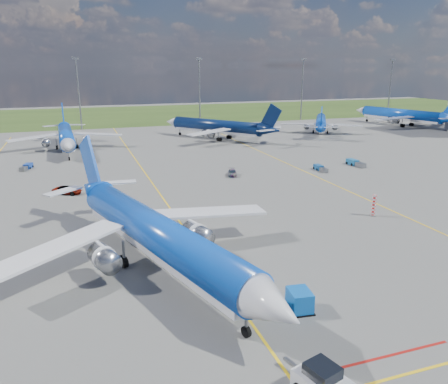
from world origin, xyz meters
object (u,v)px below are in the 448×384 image
object	(u,v)px
warning_post	(374,205)
uld_container	(300,300)
baggage_tug_w	(320,168)
baggage_tug_c	(26,167)
bg_jet_n	(216,139)
service_car_b	(67,190)
main_airliner	(159,269)
bg_jet_ene	(400,126)
service_car_c	(232,173)
bg_jet_nnw	(68,150)
bg_jet_ne	(320,132)
baggage_tug_e	(355,163)

from	to	relation	value
warning_post	uld_container	size ratio (longest dim) A/B	1.34
baggage_tug_w	baggage_tug_c	distance (m)	58.93
bg_jet_n	uld_container	bearing A→B (deg)	39.48
bg_jet_n	service_car_b	distance (m)	59.69
main_airliner	baggage_tug_w	xyz separation A→B (m)	(38.59, 33.15, 0.45)
bg_jet_ene	service_car_c	xyz separation A→B (m)	(-79.46, -48.52, 0.57)
service_car_b	bg_jet_nnw	bearing A→B (deg)	26.27
bg_jet_n	baggage_tug_c	distance (m)	52.99
service_car_c	bg_jet_ne	bearing A→B (deg)	61.97
main_airliner	uld_container	xyz separation A→B (m)	(9.91, -11.47, 0.90)
warning_post	baggage_tug_c	size ratio (longest dim) A/B	0.67
warning_post	main_airliner	distance (m)	32.06
bg_jet_n	main_airliner	world-z (taller)	main_airliner
bg_jet_nnw	uld_container	bearing A→B (deg)	-79.17
warning_post	service_car_c	xyz separation A→B (m)	(-10.70, 27.86, -0.93)
bg_jet_ene	baggage_tug_c	bearing A→B (deg)	-1.10
main_airliner	baggage_tug_w	bearing A→B (deg)	23.58
bg_jet_n	service_car_b	size ratio (longest dim) A/B	8.64
bg_jet_ene	service_car_b	xyz separation A→B (m)	(-108.98, -51.36, 0.64)
bg_jet_n	service_car_b	bearing A→B (deg)	11.07
bg_jet_nnw	baggage_tug_e	world-z (taller)	bg_jet_nnw
bg_jet_nnw	service_car_c	size ratio (longest dim) A/B	9.82
bg_jet_n	baggage_tug_c	bearing A→B (deg)	-11.19
uld_container	baggage_tug_w	world-z (taller)	uld_container
bg_jet_n	service_car_b	world-z (taller)	bg_jet_n
uld_container	service_car_b	size ratio (longest dim) A/B	0.48
bg_jet_nnw	baggage_tug_e	distance (m)	68.05
warning_post	bg_jet_n	bearing A→B (deg)	90.34
bg_jet_n	bg_jet_ne	xyz separation A→B (m)	(34.75, 1.93, 0.00)
bg_jet_n	baggage_tug_w	bearing A→B (deg)	63.02
main_airliner	service_car_b	distance (m)	33.18
uld_container	baggage_tug_c	xyz separation A→B (m)	(-26.70, 64.73, -0.44)
service_car_b	bg_jet_ne	bearing A→B (deg)	-32.04
warning_post	baggage_tug_e	world-z (taller)	warning_post
main_airliner	baggage_tug_c	distance (m)	55.85
warning_post	bg_jet_ne	bearing A→B (deg)	64.32
bg_jet_nnw	bg_jet_n	distance (m)	40.19
warning_post	baggage_tug_e	distance (m)	32.32
main_airliner	baggage_tug_e	xyz separation A→B (m)	(47.80, 34.69, 0.53)
baggage_tug_w	baggage_tug_e	xyz separation A→B (m)	(9.21, 1.54, 0.08)
main_airliner	bg_jet_ne	bearing A→B (deg)	32.97
bg_jet_ne	warning_post	bearing A→B (deg)	95.48
bg_jet_ene	uld_container	world-z (taller)	bg_jet_ene
baggage_tug_e	service_car_b	bearing A→B (deg)	179.86
bg_jet_ene	main_airliner	xyz separation A→B (m)	(-100.03, -83.30, 0.00)
uld_container	baggage_tug_e	distance (m)	59.71
baggage_tug_w	bg_jet_n	bearing A→B (deg)	103.74
baggage_tug_e	service_car_c	bearing A→B (deg)	176.88
service_car_b	service_car_c	bearing A→B (deg)	-58.43
bg_jet_ne	baggage_tug_w	bearing A→B (deg)	90.29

